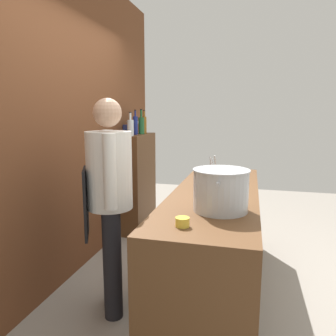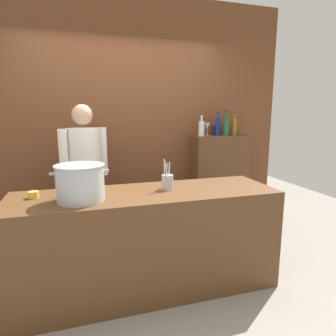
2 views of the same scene
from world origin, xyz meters
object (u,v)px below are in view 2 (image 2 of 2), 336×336
(chef, at_px, (85,172))
(wine_glass_wide, at_px, (234,126))
(wine_glass_short, at_px, (207,127))
(spice_tin_navy, at_px, (216,130))
(stockpot_large, at_px, (80,183))
(utensil_crock, at_px, (167,181))
(wine_bottle_cobalt, at_px, (218,126))
(butter_jar, at_px, (33,195))
(wine_bottle_amber, at_px, (234,126))
(wine_bottle_clear, at_px, (201,128))
(wine_bottle_green, at_px, (226,127))

(chef, distance_m, wine_glass_wide, 2.14)
(wine_glass_short, xyz_separation_m, spice_tin_navy, (0.18, 0.10, -0.06))
(stockpot_large, relative_size, utensil_crock, 1.56)
(wine_bottle_cobalt, distance_m, spice_tin_navy, 0.15)
(stockpot_large, relative_size, butter_jar, 5.22)
(stockpot_large, xyz_separation_m, wine_bottle_cobalt, (1.78, 1.25, 0.35))
(butter_jar, distance_m, wine_glass_wide, 2.75)
(chef, distance_m, wine_bottle_amber, 2.04)
(wine_bottle_cobalt, height_order, wine_glass_wide, wine_bottle_cobalt)
(butter_jar, bearing_deg, wine_bottle_amber, 23.40)
(utensil_crock, bearing_deg, spice_tin_navy, 49.10)
(wine_bottle_clear, bearing_deg, wine_glass_wide, 12.07)
(butter_jar, bearing_deg, chef, 57.44)
(wine_bottle_green, height_order, wine_bottle_amber, wine_bottle_green)
(wine_bottle_cobalt, bearing_deg, wine_bottle_amber, -9.85)
(butter_jar, height_order, wine_glass_wide, wine_glass_wide)
(chef, distance_m, wine_glass_short, 1.71)
(wine_bottle_amber, height_order, wine_glass_wide, wine_bottle_amber)
(spice_tin_navy, bearing_deg, chef, -162.80)
(chef, xyz_separation_m, butter_jar, (-0.42, -0.65, -0.04))
(wine_bottle_amber, relative_size, wine_glass_short, 1.78)
(chef, relative_size, utensil_crock, 5.92)
(butter_jar, height_order, spice_tin_navy, spice_tin_navy)
(stockpot_large, distance_m, wine_bottle_cobalt, 2.21)
(stockpot_large, height_order, wine_bottle_green, wine_bottle_green)
(butter_jar, bearing_deg, wine_bottle_cobalt, 26.43)
(wine_glass_wide, relative_size, spice_tin_navy, 1.36)
(wine_bottle_clear, distance_m, wine_glass_short, 0.12)
(utensil_crock, distance_m, wine_bottle_cobalt, 1.58)
(wine_bottle_cobalt, bearing_deg, wine_glass_short, 167.31)
(utensil_crock, relative_size, wine_bottle_clear, 0.98)
(stockpot_large, xyz_separation_m, wine_bottle_amber, (2.01, 1.21, 0.35))
(utensil_crock, bearing_deg, wine_glass_wide, 42.12)
(utensil_crock, xyz_separation_m, wine_glass_short, (0.90, 1.15, 0.42))
(wine_bottle_cobalt, height_order, spice_tin_navy, wine_bottle_cobalt)
(butter_jar, bearing_deg, utensil_crock, -2.56)
(wine_glass_short, distance_m, spice_tin_navy, 0.22)
(wine_bottle_cobalt, distance_m, wine_glass_short, 0.14)
(butter_jar, distance_m, spice_tin_navy, 2.53)
(spice_tin_navy, bearing_deg, wine_bottle_clear, -151.23)
(butter_jar, distance_m, wine_bottle_green, 2.52)
(wine_bottle_amber, bearing_deg, wine_bottle_clear, 178.35)
(stockpot_large, height_order, wine_glass_short, wine_glass_short)
(stockpot_large, distance_m, spice_tin_navy, 2.31)
(wine_bottle_clear, height_order, wine_bottle_amber, wine_bottle_amber)
(utensil_crock, distance_m, wine_bottle_green, 1.62)
(chef, distance_m, wine_bottle_clear, 1.59)
(butter_jar, distance_m, wine_glass_short, 2.34)
(utensil_crock, distance_m, wine_glass_short, 1.52)
(wine_glass_wide, bearing_deg, wine_bottle_green, -145.63)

